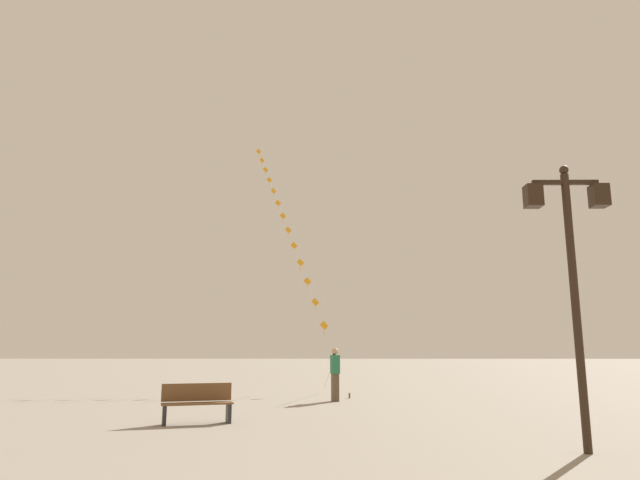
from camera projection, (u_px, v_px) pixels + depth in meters
name	position (u px, v px, depth m)	size (l,w,h in m)	color
ground_plane	(366.00, 395.00, 20.98)	(160.00, 160.00, 0.00)	gray
twin_lantern_lamp_post	(571.00, 249.00, 9.80)	(1.44, 0.28, 4.90)	black
kite_train	(287.00, 227.00, 29.51)	(5.69, 16.41, 15.15)	brown
kite_flyer	(335.00, 373.00, 18.50)	(0.33, 0.63, 1.71)	brown
park_bench	(197.00, 403.00, 12.91)	(1.66, 0.93, 0.89)	brown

